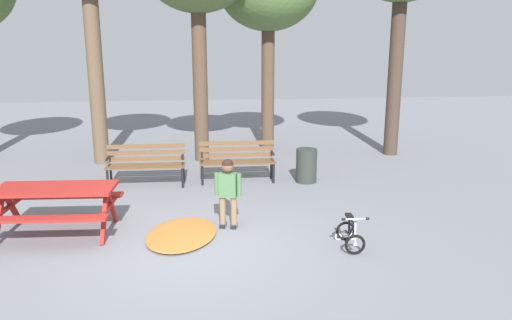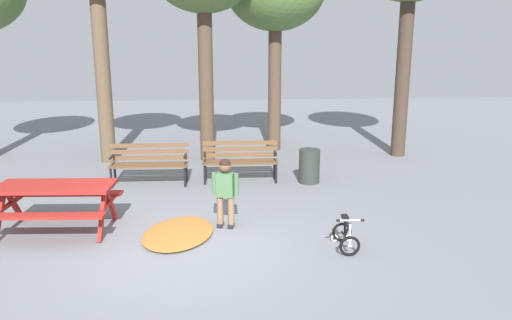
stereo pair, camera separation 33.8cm
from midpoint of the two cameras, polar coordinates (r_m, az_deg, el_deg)
ground at (r=7.48m, az=-6.73°, el=-9.93°), size 36.00×36.00×0.00m
picnic_table at (r=8.38m, az=-20.89°, el=-3.81°), size 1.87×1.43×0.79m
park_bench_far_left at (r=10.57m, az=-11.21°, el=-0.07°), size 1.61×0.49×0.85m
park_bench_left at (r=10.63m, az=-0.92°, el=0.27°), size 1.60×0.47×0.85m
child_standing at (r=7.96m, az=-2.32°, el=-3.12°), size 0.43×0.22×1.15m
kids_bicycle at (r=7.47m, az=11.53°, el=-8.47°), size 0.39×0.57×0.54m
leaf_pile at (r=7.92m, az=-7.64°, el=-8.27°), size 1.39×1.71×0.07m
trash_bin at (r=10.61m, az=7.03°, el=-0.70°), size 0.44×0.44×0.72m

